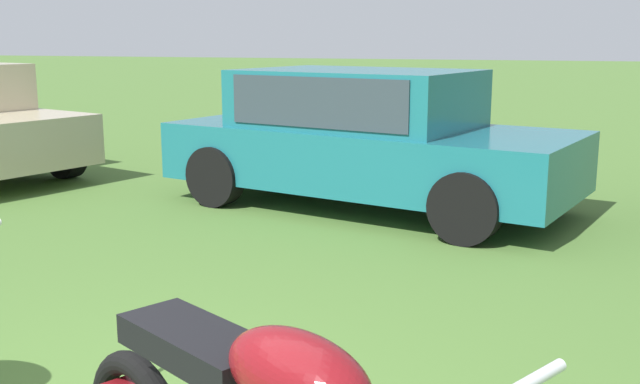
# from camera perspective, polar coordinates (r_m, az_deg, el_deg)

# --- Properties ---
(car_teal) EXTENTS (4.49, 2.69, 1.43)m
(car_teal) POSITION_cam_1_polar(r_m,az_deg,el_deg) (7.82, 3.41, 4.64)
(car_teal) COLOR #19606B
(car_teal) RESTS_ON ground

